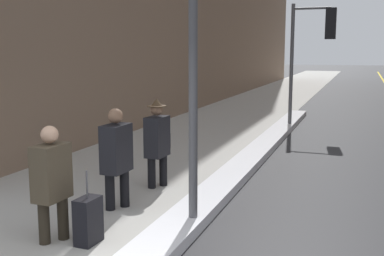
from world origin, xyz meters
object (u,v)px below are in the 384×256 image
at_px(pedestrian_trailing, 116,154).
at_px(rolling_suitcase, 88,221).
at_px(pedestrian_in_fedora, 157,139).
at_px(traffic_light_near, 315,39).
at_px(pedestrian_in_glasses, 52,179).

distance_m(pedestrian_trailing, rolling_suitcase, 1.48).
xyz_separation_m(pedestrian_trailing, pedestrian_in_fedora, (0.11, 1.30, 0.00)).
relative_size(traffic_light_near, pedestrian_in_fedora, 2.39).
bearing_deg(rolling_suitcase, pedestrian_in_fedora, -172.76).
relative_size(pedestrian_in_fedora, rolling_suitcase, 1.67).
relative_size(traffic_light_near, pedestrian_trailing, 2.44).
height_order(pedestrian_in_glasses, rolling_suitcase, pedestrian_in_glasses).
relative_size(pedestrian_in_glasses, pedestrian_trailing, 0.96).
bearing_deg(pedestrian_in_glasses, pedestrian_trailing, 177.31).
bearing_deg(rolling_suitcase, pedestrian_in_glasses, -76.13).
bearing_deg(pedestrian_in_glasses, rolling_suitcase, 103.87).
bearing_deg(pedestrian_in_glasses, traffic_light_near, 170.56).
bearing_deg(rolling_suitcase, traffic_light_near, 172.93).
xyz_separation_m(pedestrian_in_glasses, pedestrian_trailing, (0.14, 1.42, 0.03)).
xyz_separation_m(traffic_light_near, rolling_suitcase, (-1.75, -9.95, -2.43)).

